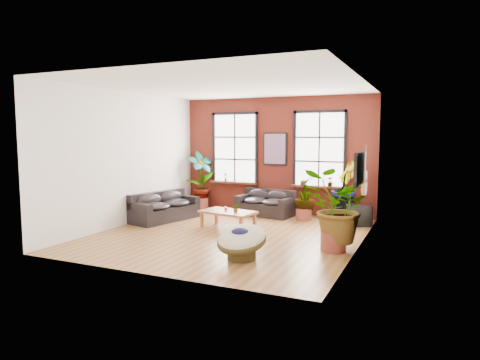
% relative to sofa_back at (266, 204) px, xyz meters
% --- Properties ---
extents(room, '(6.04, 6.54, 3.54)m').
position_rel_sofa_back_xyz_m(room, '(0.08, -2.48, 1.40)').
color(room, brown).
rests_on(room, ground).
extents(sofa_back, '(1.74, 1.02, 0.76)m').
position_rel_sofa_back_xyz_m(sofa_back, '(0.00, 0.00, 0.00)').
color(sofa_back, black).
rests_on(sofa_back, ground).
extents(sofa_left, '(1.26, 2.12, 0.79)m').
position_rel_sofa_back_xyz_m(sofa_left, '(-2.34, -1.83, 0.01)').
color(sofa_left, black).
rests_on(sofa_left, ground).
extents(coffee_table, '(1.48, 1.00, 0.53)m').
position_rel_sofa_back_xyz_m(coffee_table, '(-0.27, -2.01, 0.05)').
color(coffee_table, brown).
rests_on(coffee_table, ground).
extents(papasan_chair, '(1.05, 1.06, 0.72)m').
position_rel_sofa_back_xyz_m(papasan_chair, '(1.18, -4.40, 0.03)').
color(papasan_chair, '#3A2F14').
rests_on(papasan_chair, ground).
extents(poster, '(0.74, 0.06, 0.98)m').
position_rel_sofa_back_xyz_m(poster, '(0.08, 0.55, 1.61)').
color(poster, black).
rests_on(poster, room).
extents(tv_wall_unit, '(0.13, 1.86, 1.20)m').
position_rel_sofa_back_xyz_m(tv_wall_unit, '(3.01, -2.03, 1.20)').
color(tv_wall_unit, black).
rests_on(tv_wall_unit, room).
extents(media_box, '(0.78, 0.72, 0.54)m').
position_rel_sofa_back_xyz_m(media_box, '(2.71, -0.30, -0.07)').
color(media_box, black).
rests_on(media_box, ground).
extents(pot_back_left, '(0.54, 0.54, 0.34)m').
position_rel_sofa_back_xyz_m(pot_back_left, '(-2.31, 0.22, -0.17)').
color(pot_back_left, brown).
rests_on(pot_back_left, ground).
extents(pot_back_right, '(0.64, 0.64, 0.37)m').
position_rel_sofa_back_xyz_m(pot_back_right, '(2.24, 0.33, -0.16)').
color(pot_back_right, brown).
rests_on(pot_back_right, ground).
extents(pot_right_wall, '(0.67, 0.67, 0.38)m').
position_rel_sofa_back_xyz_m(pot_right_wall, '(2.65, -3.09, -0.15)').
color(pot_right_wall, brown).
rests_on(pot_right_wall, ground).
extents(pot_mid, '(0.46, 0.46, 0.32)m').
position_rel_sofa_back_xyz_m(pot_mid, '(1.21, -0.18, -0.18)').
color(pot_mid, brown).
rests_on(pot_mid, ground).
extents(floor_plant_back_left, '(1.02, 1.09, 1.71)m').
position_rel_sofa_back_xyz_m(floor_plant_back_left, '(-2.34, 0.26, 0.66)').
color(floor_plant_back_left, '#194211').
rests_on(floor_plant_back_left, ground).
extents(floor_plant_back_right, '(0.78, 0.92, 1.53)m').
position_rel_sofa_back_xyz_m(floor_plant_back_right, '(2.21, 0.33, 0.57)').
color(floor_plant_back_right, '#194211').
rests_on(floor_plant_back_right, ground).
extents(floor_plant_right_wall, '(1.74, 1.67, 1.49)m').
position_rel_sofa_back_xyz_m(floor_plant_right_wall, '(2.69, -3.06, 0.56)').
color(floor_plant_right_wall, '#194211').
rests_on(floor_plant_right_wall, ground).
extents(floor_plant_mid, '(0.70, 0.70, 1.06)m').
position_rel_sofa_back_xyz_m(floor_plant_mid, '(1.21, -0.14, 0.33)').
color(floor_plant_mid, '#194211').
rests_on(floor_plant_mid, ground).
extents(table_plant, '(0.24, 0.23, 0.22)m').
position_rel_sofa_back_xyz_m(table_plant, '(-0.00, -2.08, 0.21)').
color(table_plant, '#194211').
rests_on(table_plant, coffee_table).
extents(sill_plant_left, '(0.17, 0.17, 0.27)m').
position_rel_sofa_back_xyz_m(sill_plant_left, '(-1.57, 0.50, 0.69)').
color(sill_plant_left, '#194211').
rests_on(sill_plant_left, room).
extents(sill_plant_right, '(0.19, 0.19, 0.27)m').
position_rel_sofa_back_xyz_m(sill_plant_right, '(1.78, 0.50, 0.69)').
color(sill_plant_right, '#194211').
rests_on(sill_plant_right, room).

